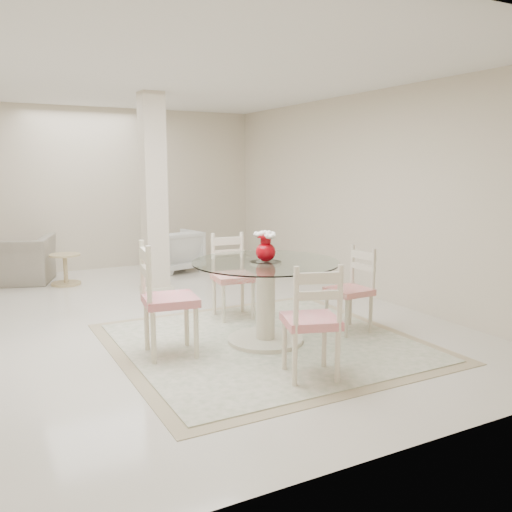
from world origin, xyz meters
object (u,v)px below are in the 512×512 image
dining_chair_east (354,283)px  recliner_taupe (13,260)px  red_vase (266,246)px  dining_chair_north (231,269)px  dining_chair_west (161,291)px  armchair_white (175,251)px  column (154,195)px  dining_chair_south (313,313)px  side_table (66,271)px  dining_table (266,302)px

dining_chair_east → recliner_taupe: bearing=-148.1°
red_vase → dining_chair_north: (0.11, 1.01, -0.41)m
dining_chair_west → dining_chair_east: bearing=-87.9°
dining_chair_north → armchair_white: size_ratio=1.43×
column → dining_chair_west: size_ratio=2.30×
dining_chair_south → armchair_white: size_ratio=1.44×
column → dining_chair_south: size_ratio=2.49×
red_vase → armchair_white: bearing=83.1°
column → side_table: 1.90m
dining_chair_west → side_table: bearing=12.5°
dining_chair_south → recliner_taupe: bearing=-52.8°
dining_table → recliner_taupe: 4.64m
dining_chair_north → recliner_taupe: (-2.09, 3.19, -0.21)m
side_table → column: bearing=-47.7°
recliner_taupe → side_table: size_ratio=2.35×
red_vase → armchair_white: (0.48, 3.98, -0.63)m
column → recliner_taupe: (-1.69, 1.60, -1.00)m
dining_chair_east → dining_chair_north: dining_chair_north is taller
dining_table → recliner_taupe: (-1.98, 4.20, -0.07)m
dining_chair_east → dining_chair_west: (-2.03, 0.21, 0.10)m
recliner_taupe → dining_chair_west: bearing=121.5°
dining_chair_east → dining_chair_north: (-0.90, 1.11, 0.04)m
dining_chair_south → dining_chair_north: bearing=-78.9°
dining_table → dining_chair_south: 1.03m
red_vase → recliner_taupe: bearing=115.2°
column → dining_chair_east: size_ratio=2.71×
side_table → armchair_white: bearing=8.1°
dining_chair_west → armchair_white: 4.17m
dining_table → dining_chair_south: dining_chair_south is taller
armchair_white → side_table: (-1.80, -0.25, -0.13)m
dining_chair_east → side_table: size_ratio=2.16×
dining_chair_east → dining_chair_north: size_ratio=0.93×
dining_table → armchair_white: (0.48, 3.98, -0.08)m
armchair_white → dining_chair_north: bearing=71.3°
dining_table → red_vase: size_ratio=4.78×
dining_chair_west → side_table: (-0.30, 3.62, -0.41)m
armchair_white → side_table: size_ratio=1.63×
dining_chair_west → dining_chair_south: size_ratio=1.09×
red_vase → armchair_white: red_vase is taller
armchair_white → recliner_taupe: bearing=-16.5°
dining_chair_east → dining_chair_north: 1.43m
dining_chair_south → recliner_taupe: (-1.86, 5.21, -0.22)m
column → dining_chair_east: column is taller
red_vase → dining_chair_west: (-1.02, 0.11, -0.36)m
dining_chair_north → armchair_white: (0.38, 2.97, -0.22)m
dining_chair_east → dining_chair_south: dining_chair_south is taller
column → dining_chair_south: bearing=-87.3°
dining_table → column: bearing=96.3°
dining_chair_north → armchair_white: 3.00m
dining_chair_east → dining_chair_south: 1.46m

